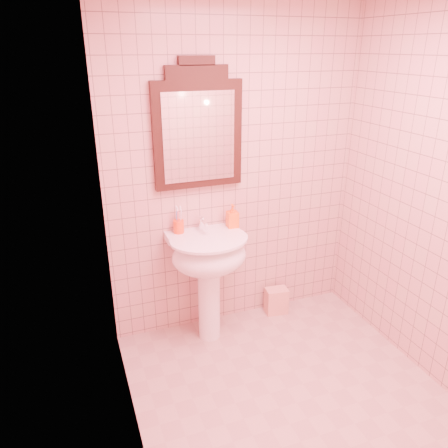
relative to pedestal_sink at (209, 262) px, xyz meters
name	(u,v)px	position (x,y,z in m)	size (l,w,h in m)	color
floor	(297,403)	(0.30, -0.87, -0.66)	(2.20, 2.20, 0.00)	tan
back_wall	(236,174)	(0.30, 0.23, 0.59)	(2.00, 0.02, 2.50)	tan
pedestal_sink	(209,262)	(0.00, 0.00, 0.00)	(0.58, 0.58, 0.86)	white
faucet	(203,224)	(0.00, 0.14, 0.26)	(0.04, 0.16, 0.11)	white
mirror	(198,129)	(0.00, 0.20, 0.95)	(0.65, 0.06, 0.90)	black
toothbrush_cup	(179,226)	(-0.18, 0.17, 0.25)	(0.08, 0.08, 0.18)	#EE3D14
soap_dispenser	(232,216)	(0.24, 0.13, 0.29)	(0.08, 0.08, 0.18)	#FF6115
towel	(276,301)	(0.65, 0.12, -0.55)	(0.19, 0.12, 0.23)	#EDA98B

